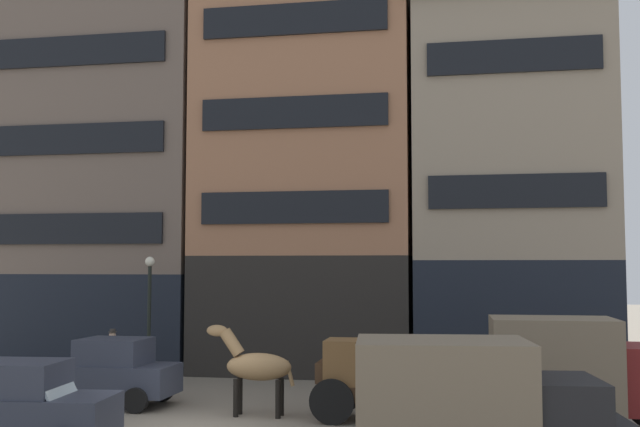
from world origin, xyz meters
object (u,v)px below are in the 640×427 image
Objects in this scene: delivery_truck_far at (479,414)px; sedan_parked_curb at (110,372)px; cargo_wagon at (370,374)px; streetlamp_curbside at (149,301)px; pedestrian_officer at (112,354)px; sedan_dark at (23,405)px; delivery_truck_near at (580,370)px; draft_horse at (255,366)px.

delivery_truck_far is 11.83m from sedan_parked_curb.
cargo_wagon is 0.70× the size of streetlamp_curbside.
pedestrian_officer is (-11.19, 9.95, -0.44)m from delivery_truck_far.
pedestrian_officer is (-1.48, 3.20, 0.07)m from sedan_parked_curb.
cargo_wagon is at bearing -5.26° from sedan_parked_curb.
streetlamp_curbside is (0.91, 0.77, 1.69)m from pedestrian_officer.
delivery_truck_far reaches higher than pedestrian_officer.
sedan_dark is (-6.82, -4.20, -0.23)m from cargo_wagon.
sedan_dark is 9.07m from streetlamp_curbside.
cargo_wagon is 0.65× the size of delivery_truck_far.
delivery_truck_far is at bearing -46.21° from streetlamp_curbside.
delivery_truck_near reaches higher than cargo_wagon.
sedan_parked_curb is at bearing 171.17° from draft_horse.
cargo_wagon is 6.57m from delivery_truck_far.
delivery_truck_far reaches higher than cargo_wagon.
delivery_truck_near is at bearing -6.50° from cargo_wagon.
delivery_truck_near is 6.05m from delivery_truck_far.
streetlamp_curbside is at bearing 133.79° from delivery_truck_far.
sedan_parked_curb reaches higher than pedestrian_officer.
sedan_dark is 4.89m from sedan_parked_curb.
sedan_parked_curb is 4.38m from streetlamp_curbside.
delivery_truck_far is 9.48m from sedan_dark.
streetlamp_curbside reaches higher than pedestrian_officer.
sedan_parked_curb is 0.91× the size of streetlamp_curbside.
streetlamp_curbside reaches higher than draft_horse.
delivery_truck_far is (2.46, -6.08, 0.28)m from cargo_wagon.
delivery_truck_near reaches higher than sedan_dark.
cargo_wagon is at bearing -0.00° from draft_horse.
streetlamp_curbside reaches higher than sedan_parked_curb.
streetlamp_curbside is (-7.81, 4.64, 1.52)m from cargo_wagon.
draft_horse reaches higher than pedestrian_officer.
delivery_truck_near is 1.06× the size of streetlamp_curbside.
delivery_truck_near is 13.81m from streetlamp_curbside.
sedan_dark reaches higher than pedestrian_officer.
streetlamp_curbside reaches higher than delivery_truck_near.
sedan_parked_curb is (-12.16, 1.23, -0.51)m from delivery_truck_near.
delivery_truck_near is at bearing -5.76° from sedan_parked_curb.
draft_horse is 0.54× the size of delivery_truck_near.
streetlamp_curbside is (-12.74, 5.20, 1.25)m from delivery_truck_near.
delivery_truck_near reaches higher than sedan_parked_curb.
sedan_dark is 0.92× the size of streetlamp_curbside.
streetlamp_curbside is (-1.00, 8.84, 1.76)m from sedan_dark.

